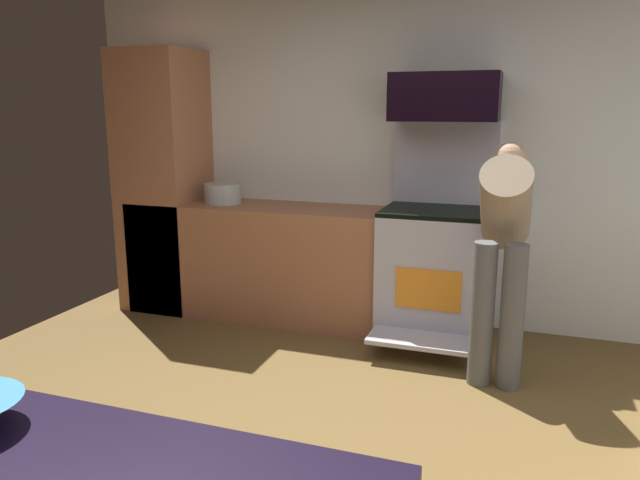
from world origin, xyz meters
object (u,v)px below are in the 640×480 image
at_px(person_cook, 503,240).
at_px(stock_pot, 223,193).
at_px(microwave, 445,97).
at_px(oven_range, 436,268).

bearing_deg(person_cook, stock_pot, 165.78).
xyz_separation_m(microwave, person_cook, (0.47, -0.63, -0.85)).
relative_size(oven_range, person_cook, 1.08).
bearing_deg(person_cook, oven_range, 130.78).
height_order(microwave, person_cook, microwave).
bearing_deg(stock_pot, microwave, 2.67).
bearing_deg(oven_range, stock_pot, 179.63).
height_order(microwave, stock_pot, microwave).
bearing_deg(stock_pot, person_cook, -14.22).
relative_size(microwave, person_cook, 0.51).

